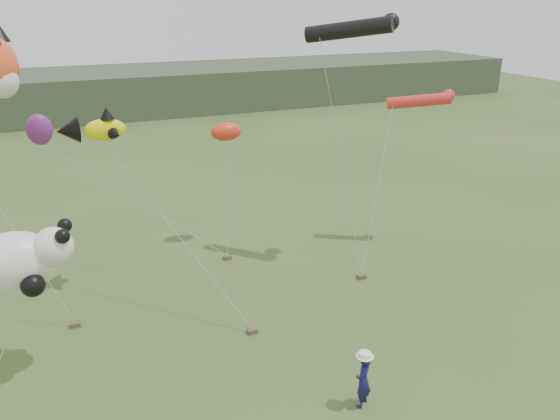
# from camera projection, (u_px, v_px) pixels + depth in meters

# --- Properties ---
(ground) EXTENTS (120.00, 120.00, 0.00)m
(ground) POSITION_uv_depth(u_px,v_px,m) (277.00, 392.00, 15.90)
(ground) COLOR #385123
(ground) RESTS_ON ground
(headland) EXTENTS (90.00, 13.00, 4.00)m
(headland) POSITION_uv_depth(u_px,v_px,m) (69.00, 95.00, 52.44)
(headland) COLOR #2D3D28
(headland) RESTS_ON ground
(festival_attendant) EXTENTS (0.73, 0.69, 1.67)m
(festival_attendant) POSITION_uv_depth(u_px,v_px,m) (363.00, 380.00, 15.10)
(festival_attendant) COLOR #17144C
(festival_attendant) RESTS_ON ground
(sandbag_anchors) EXTENTS (13.89, 6.11, 0.17)m
(sandbag_anchors) POSITION_uv_depth(u_px,v_px,m) (196.00, 310.00, 19.91)
(sandbag_anchors) COLOR brown
(sandbag_anchors) RESTS_ON ground
(fish_kite) EXTENTS (2.49, 1.66, 1.27)m
(fish_kite) POSITION_uv_depth(u_px,v_px,m) (91.00, 129.00, 19.58)
(fish_kite) COLOR #EEE805
(fish_kite) RESTS_ON ground
(tube_kites) EXTENTS (6.73, 2.89, 4.07)m
(tube_kites) POSITION_uv_depth(u_px,v_px,m) (381.00, 54.00, 22.09)
(tube_kites) COLOR black
(tube_kites) RESTS_ON ground
(panda_kite) EXTENTS (3.06, 1.98, 1.90)m
(panda_kite) POSITION_uv_depth(u_px,v_px,m) (19.00, 260.00, 15.69)
(panda_kite) COLOR white
(panda_kite) RESTS_ON ground
(misc_kites) EXTENTS (8.73, 1.01, 1.84)m
(misc_kites) POSITION_uv_depth(u_px,v_px,m) (148.00, 131.00, 22.69)
(misc_kites) COLOR red
(misc_kites) RESTS_ON ground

